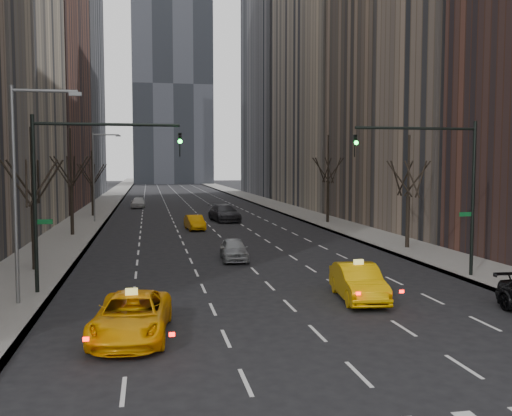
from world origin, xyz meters
TOP-DOWN VIEW (x-y plane):
  - ground at (0.00, 0.00)m, footprint 400.00×400.00m
  - sidewalk_left at (-12.25, 70.00)m, footprint 4.50×320.00m
  - sidewalk_right at (12.25, 70.00)m, footprint 4.50×320.00m
  - bld_left_far at (-21.50, 66.00)m, footprint 14.00×28.00m
  - bld_left_deep at (-21.50, 96.00)m, footprint 14.00×30.00m
  - bld_right_far at (21.50, 64.00)m, footprint 14.00×28.00m
  - bld_right_deep at (21.50, 95.00)m, footprint 14.00×30.00m
  - tree_lw_b at (-12.00, 18.00)m, footprint 3.36×3.50m
  - tree_lw_c at (-12.00, 34.00)m, footprint 3.36×3.50m
  - tree_lw_d at (-12.00, 52.00)m, footprint 3.36×3.50m
  - tree_rw_b at (12.00, 22.00)m, footprint 3.36×3.50m
  - tree_rw_c at (12.00, 40.00)m, footprint 3.36×3.50m
  - traffic_mast_left at (-9.11, 12.00)m, footprint 6.69×0.39m
  - traffic_mast_right at (9.11, 12.00)m, footprint 6.69×0.39m
  - streetlight_near at (-10.84, 10.00)m, footprint 2.83×0.22m
  - streetlight_far at (-10.84, 45.00)m, footprint 2.83×0.22m
  - taxi_suv at (-6.41, 4.70)m, footprint 2.99×5.58m
  - taxi_sedan at (3.20, 8.44)m, footprint 2.19×4.93m
  - silver_sedan_ahead at (-0.60, 19.75)m, footprint 1.82×4.07m
  - far_taxi at (-1.66, 36.85)m, footprint 1.81×4.17m
  - far_suv_grey at (2.03, 44.14)m, footprint 3.20×6.26m
  - far_car_white at (-7.13, 64.63)m, footprint 2.00×4.54m

SIDE VIEW (x-z plane):
  - ground at x=0.00m, z-range 0.00..0.00m
  - sidewalk_left at x=-12.25m, z-range 0.00..0.15m
  - sidewalk_right at x=12.25m, z-range 0.00..0.15m
  - far_taxi at x=-1.66m, z-range 0.00..1.33m
  - silver_sedan_ahead at x=-0.60m, z-range 0.00..1.36m
  - taxi_suv at x=-6.41m, z-range 0.00..1.49m
  - far_car_white at x=-7.13m, z-range 0.00..1.52m
  - taxi_sedan at x=3.20m, z-range 0.00..1.57m
  - far_suv_grey at x=2.03m, z-range 0.00..1.74m
  - tree_lw_d at x=-12.00m, z-range -0.12..7.24m
  - tree_lw_b at x=-12.00m, z-range -0.19..7.63m
  - tree_rw_b at x=12.00m, z-range -0.19..7.63m
  - tree_lw_c at x=-12.00m, z-range -0.33..8.41m
  - tree_rw_c at x=12.00m, z-range -0.33..8.41m
  - traffic_mast_left at x=-9.11m, z-range 1.49..9.49m
  - traffic_mast_right at x=9.11m, z-range 1.49..9.49m
  - streetlight_near at x=-10.84m, z-range 1.12..10.12m
  - streetlight_far at x=-10.84m, z-range 1.12..10.12m
  - bld_left_far at x=-21.50m, z-range 0.00..44.00m
  - bld_right_far at x=21.50m, z-range 0.00..50.00m
  - bld_right_deep at x=21.50m, z-range 0.00..58.00m
  - bld_left_deep at x=-21.50m, z-range 0.00..60.00m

